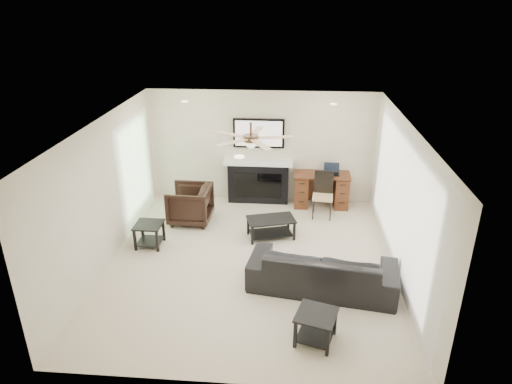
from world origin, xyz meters
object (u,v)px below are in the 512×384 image
(coffee_table, at_px, (271,228))
(desk, at_px, (321,190))
(armchair, at_px, (190,204))
(fireplace_unit, at_px, (258,162))
(sofa, at_px, (322,269))

(coffee_table, distance_m, desk, 1.86)
(desk, bearing_deg, armchair, -160.16)
(armchair, bearing_deg, coffee_table, 73.62)
(fireplace_unit, xyz_separation_m, desk, (1.41, -0.10, -0.57))
(sofa, height_order, fireplace_unit, fireplace_unit)
(sofa, relative_size, fireplace_unit, 1.22)
(fireplace_unit, distance_m, desk, 1.52)
(coffee_table, bearing_deg, sofa, -76.90)
(coffee_table, xyz_separation_m, fireplace_unit, (-0.37, 1.64, 0.75))
(coffee_table, xyz_separation_m, desk, (1.03, 1.54, 0.18))
(desk, bearing_deg, fireplace_unit, 175.81)
(sofa, relative_size, armchair, 2.72)
(armchair, xyz_separation_m, coffee_table, (1.70, -0.55, -0.19))
(coffee_table, height_order, fireplace_unit, fireplace_unit)
(fireplace_unit, height_order, desk, fireplace_unit)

